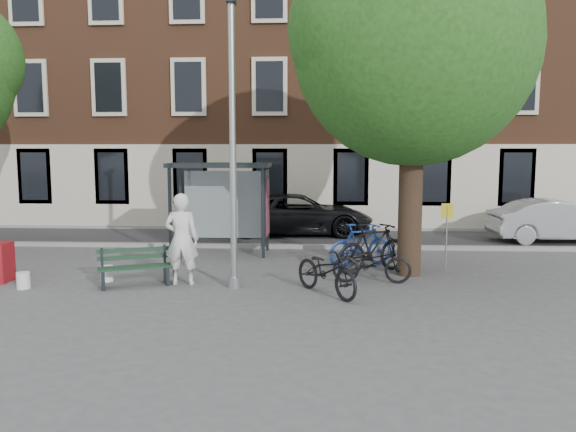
# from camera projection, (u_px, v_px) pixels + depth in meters

# --- Properties ---
(ground) EXTENTS (90.00, 90.00, 0.00)m
(ground) POSITION_uv_depth(u_px,v_px,m) (234.00, 288.00, 12.24)
(ground) COLOR #4C4C4F
(ground) RESTS_ON ground
(road) EXTENTS (40.00, 4.00, 0.01)m
(road) POSITION_uv_depth(u_px,v_px,m) (265.00, 238.00, 19.18)
(road) COLOR #28282B
(road) RESTS_ON ground
(curb_near) EXTENTS (40.00, 0.25, 0.12)m
(curb_near) POSITION_uv_depth(u_px,v_px,m) (259.00, 246.00, 17.19)
(curb_near) COLOR gray
(curb_near) RESTS_ON ground
(curb_far) EXTENTS (40.00, 0.25, 0.12)m
(curb_far) POSITION_uv_depth(u_px,v_px,m) (270.00, 228.00, 21.16)
(curb_far) COLOR gray
(curb_far) RESTS_ON ground
(building_row) EXTENTS (30.00, 8.00, 14.00)m
(building_row) POSITION_uv_depth(u_px,v_px,m) (278.00, 57.00, 24.32)
(building_row) COLOR brown
(building_row) RESTS_ON ground
(lamppost) EXTENTS (0.28, 0.35, 6.11)m
(lamppost) POSITION_uv_depth(u_px,v_px,m) (233.00, 160.00, 11.92)
(lamppost) COLOR #9EA0A3
(lamppost) RESTS_ON ground
(tree_right) EXTENTS (5.76, 5.60, 8.20)m
(tree_right) POSITION_uv_depth(u_px,v_px,m) (416.00, 34.00, 12.74)
(tree_right) COLOR black
(tree_right) RESTS_ON ground
(bus_shelter) EXTENTS (2.85, 1.45, 2.62)m
(bus_shelter) POSITION_uv_depth(u_px,v_px,m) (234.00, 187.00, 16.12)
(bus_shelter) COLOR #1E2328
(bus_shelter) RESTS_ON ground
(painter) EXTENTS (0.77, 0.52, 2.05)m
(painter) POSITION_uv_depth(u_px,v_px,m) (182.00, 239.00, 12.42)
(painter) COLOR silver
(painter) RESTS_ON ground
(bench) EXTENTS (1.65, 1.07, 0.81)m
(bench) POSITION_uv_depth(u_px,v_px,m) (135.00, 269.00, 12.38)
(bench) COLOR #1E2328
(bench) RESTS_ON ground
(bike_a) EXTENTS (1.78, 0.67, 0.93)m
(bike_a) POSITION_uv_depth(u_px,v_px,m) (372.00, 263.00, 12.63)
(bike_a) COLOR black
(bike_a) RESTS_ON ground
(bike_b) EXTENTS (1.90, 1.37, 1.13)m
(bike_b) POSITION_uv_depth(u_px,v_px,m) (361.00, 245.00, 14.41)
(bike_b) COLOR #1B3E99
(bike_b) RESTS_ON ground
(bike_c) EXTENTS (1.70, 1.96, 1.02)m
(bike_c) POSITION_uv_depth(u_px,v_px,m) (326.00, 271.00, 11.57)
(bike_c) COLOR black
(bike_c) RESTS_ON ground
(bike_d) EXTENTS (2.04, 1.55, 1.22)m
(bike_d) POSITION_uv_depth(u_px,v_px,m) (373.00, 248.00, 13.69)
(bike_d) COLOR black
(bike_d) RESTS_ON ground
(car_dark) EXTENTS (5.35, 2.77, 1.44)m
(car_dark) POSITION_uv_depth(u_px,v_px,m) (299.00, 214.00, 19.91)
(car_dark) COLOR black
(car_dark) RESTS_ON ground
(car_silver) EXTENTS (4.29, 1.65, 1.39)m
(car_silver) POSITION_uv_depth(u_px,v_px,m) (557.00, 221.00, 18.24)
(car_silver) COLOR #979A9E
(car_silver) RESTS_ON ground
(bucket_a) EXTENTS (0.33, 0.33, 0.36)m
(bucket_a) POSITION_uv_depth(u_px,v_px,m) (23.00, 280.00, 12.13)
(bucket_a) COLOR white
(bucket_a) RESTS_ON ground
(bucket_b) EXTENTS (0.34, 0.34, 0.36)m
(bucket_b) POSITION_uv_depth(u_px,v_px,m) (107.00, 273.00, 12.82)
(bucket_b) COLOR white
(bucket_b) RESTS_ON ground
(notice_sign) EXTENTS (0.29, 0.06, 1.67)m
(notice_sign) POSITION_uv_depth(u_px,v_px,m) (447.00, 223.00, 14.02)
(notice_sign) COLOR #9EA0A3
(notice_sign) RESTS_ON ground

